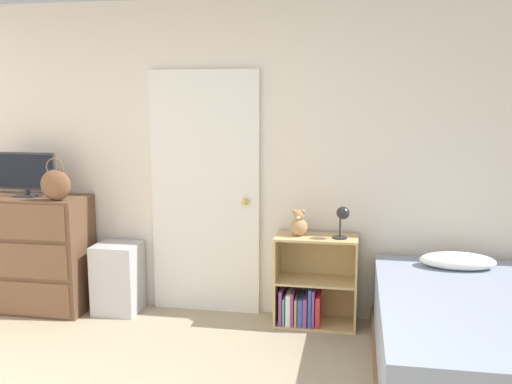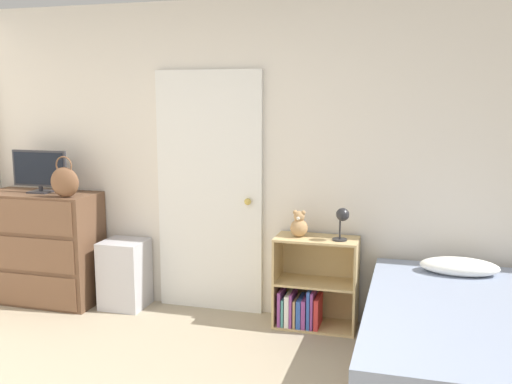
# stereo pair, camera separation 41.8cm
# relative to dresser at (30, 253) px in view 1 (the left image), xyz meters

# --- Properties ---
(wall_back) EXTENTS (10.00, 0.06, 2.55)m
(wall_back) POSITION_rel_dresser_xyz_m (1.62, 0.28, 0.79)
(wall_back) COLOR silver
(wall_back) RESTS_ON ground_plane
(door_closed) EXTENTS (0.91, 0.09, 2.00)m
(door_closed) POSITION_rel_dresser_xyz_m (1.48, 0.23, 0.52)
(door_closed) COLOR white
(door_closed) RESTS_ON ground_plane
(dresser) EXTENTS (0.99, 0.46, 0.97)m
(dresser) POSITION_rel_dresser_xyz_m (0.00, 0.00, 0.00)
(dresser) COLOR brown
(dresser) RESTS_ON ground_plane
(tv) EXTENTS (0.52, 0.16, 0.37)m
(tv) POSITION_rel_dresser_xyz_m (0.01, 0.01, 0.68)
(tv) COLOR #2D2D33
(tv) RESTS_ON dresser
(handbag) EXTENTS (0.26, 0.11, 0.34)m
(handbag) POSITION_rel_dresser_xyz_m (0.35, -0.14, 0.62)
(handbag) COLOR brown
(handbag) RESTS_ON dresser
(storage_bin) EXTENTS (0.36, 0.34, 0.58)m
(storage_bin) POSITION_rel_dresser_xyz_m (0.76, 0.06, -0.19)
(storage_bin) COLOR silver
(storage_bin) RESTS_ON ground_plane
(bookshelf) EXTENTS (0.64, 0.32, 0.72)m
(bookshelf) POSITION_rel_dresser_xyz_m (2.36, 0.07, -0.21)
(bookshelf) COLOR tan
(bookshelf) RESTS_ON ground_plane
(teddy_bear) EXTENTS (0.14, 0.14, 0.21)m
(teddy_bear) POSITION_rel_dresser_xyz_m (2.27, 0.07, 0.32)
(teddy_bear) COLOR tan
(teddy_bear) RESTS_ON bookshelf
(desk_lamp) EXTENTS (0.12, 0.12, 0.25)m
(desk_lamp) POSITION_rel_dresser_xyz_m (2.60, 0.03, 0.41)
(desk_lamp) COLOR #262628
(desk_lamp) RESTS_ON bookshelf
(bed) EXTENTS (1.20, 1.97, 0.67)m
(bed) POSITION_rel_dresser_xyz_m (3.44, -0.74, -0.20)
(bed) COLOR brown
(bed) RESTS_ON ground_plane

